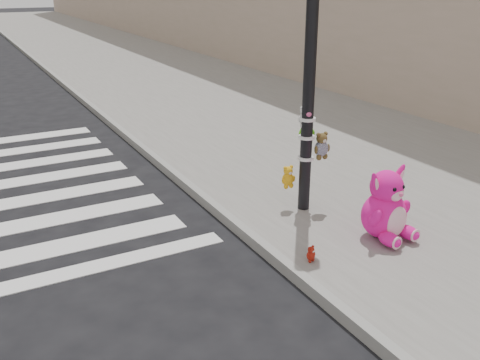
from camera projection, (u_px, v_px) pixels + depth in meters
ground at (184, 343)px, 5.02m from camera, size 120.00×120.00×0.00m
sidewalk_near at (209, 93)px, 15.43m from camera, size 7.00×80.00×0.14m
curb_edge at (90, 106)px, 13.89m from camera, size 0.12×80.00×0.15m
signal_pole at (309, 89)px, 7.01m from camera, size 0.66×0.49×4.00m
pink_bunny at (386, 209)px, 6.62m from camera, size 0.67×0.74×0.94m
red_teddy at (311, 254)px, 6.14m from camera, size 0.16×0.13×0.20m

